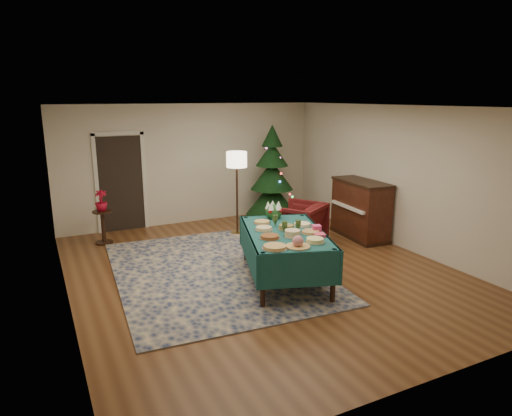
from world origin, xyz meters
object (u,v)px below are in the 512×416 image
potted_plant (101,205)px  armchair (298,222)px  piano (360,210)px  floor_lamp (237,165)px  christmas_tree (272,177)px  side_table (103,228)px  buffet_table (285,241)px  gift_box (317,229)px

potted_plant → armchair: bearing=-27.1°
potted_plant → piano: size_ratio=0.29×
floor_lamp → christmas_tree: bearing=30.9°
armchair → piano: (1.40, -0.15, 0.12)m
side_table → christmas_tree: bearing=2.8°
floor_lamp → christmas_tree: christmas_tree is taller
buffet_table → gift_box: (0.43, -0.24, 0.21)m
gift_box → piano: piano is taller
potted_plant → christmas_tree: (3.89, 0.19, 0.22)m
floor_lamp → side_table: 2.95m
buffet_table → floor_lamp: floor_lamp is taller
piano → buffet_table: bearing=-153.1°
christmas_tree → piano: (0.95, -2.10, -0.42)m
gift_box → armchair: bearing=67.2°
gift_box → floor_lamp: (-0.07, 2.88, 0.63)m
floor_lamp → potted_plant: size_ratio=4.25×
buffet_table → gift_box: size_ratio=18.16×
buffet_table → piano: (2.53, 1.28, -0.06)m
armchair → christmas_tree: bearing=-134.3°
armchair → floor_lamp: floor_lamp is taller
armchair → potted_plant: size_ratio=2.25×
buffet_table → potted_plant: bearing=125.9°
buffet_table → side_table: (-2.30, 3.19, -0.32)m
floor_lamp → potted_plant: (-2.66, 0.55, -0.70)m
armchair → christmas_tree: 2.07m
armchair → piano: size_ratio=0.65×
buffet_table → floor_lamp: (0.36, 2.64, 0.84)m
side_table → piano: (4.83, -1.91, 0.26)m
floor_lamp → piano: (2.17, -1.36, -0.90)m
buffet_table → potted_plant: (-2.30, 3.19, 0.14)m
buffet_table → christmas_tree: size_ratio=1.05×
buffet_table → gift_box: gift_box is taller
potted_plant → floor_lamp: bearing=-11.6°
armchair → side_table: size_ratio=1.39×
buffet_table → potted_plant: 3.94m
floor_lamp → gift_box: bearing=-88.5°
piano → armchair: bearing=173.9°
side_table → piano: 5.20m
christmas_tree → potted_plant: bearing=-177.2°
floor_lamp → christmas_tree: 1.51m
buffet_table → potted_plant: potted_plant is taller
buffet_table → armchair: bearing=51.7°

